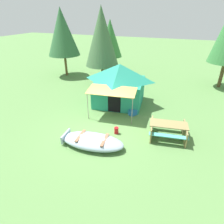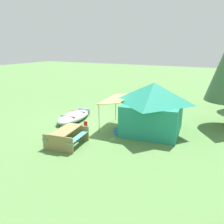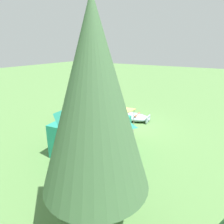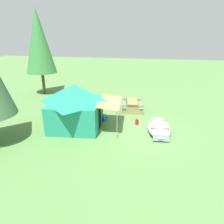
{
  "view_description": "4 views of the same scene",
  "coord_description": "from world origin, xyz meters",
  "px_view_note": "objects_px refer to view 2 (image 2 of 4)",
  "views": [
    {
      "loc": [
        3.63,
        -7.51,
        5.39
      ],
      "look_at": [
        0.38,
        0.73,
        0.75
      ],
      "focal_mm": 30.81,
      "sensor_mm": 36.0,
      "label": 1
    },
    {
      "loc": [
        11.25,
        7.19,
        4.41
      ],
      "look_at": [
        0.14,
        1.25,
        0.85
      ],
      "focal_mm": 38.36,
      "sensor_mm": 36.0,
      "label": 2
    },
    {
      "loc": [
        -5.47,
        10.32,
        4.83
      ],
      "look_at": [
        0.49,
        0.54,
        1.02
      ],
      "focal_mm": 32.19,
      "sensor_mm": 36.0,
      "label": 3
    },
    {
      "loc": [
        -10.66,
        -1.07,
        5.09
      ],
      "look_at": [
        -0.01,
        1.35,
        1.04
      ],
      "focal_mm": 32.91,
      "sensor_mm": 36.0,
      "label": 4
    }
  ],
  "objects_px": {
    "canvas_cabin_tent": "(153,107)",
    "picnic_table": "(67,135)",
    "fuel_can": "(86,124)",
    "cooler_box": "(119,132)",
    "beached_rowboat": "(74,117)"
  },
  "relations": [
    {
      "from": "cooler_box",
      "to": "beached_rowboat",
      "type": "bearing_deg",
      "value": -104.36
    },
    {
      "from": "cooler_box",
      "to": "fuel_can",
      "type": "xyz_separation_m",
      "value": [
        -0.23,
        -2.18,
        0.01
      ]
    },
    {
      "from": "beached_rowboat",
      "to": "canvas_cabin_tent",
      "type": "relative_size",
      "value": 0.68
    },
    {
      "from": "beached_rowboat",
      "to": "cooler_box",
      "type": "bearing_deg",
      "value": 75.64
    },
    {
      "from": "beached_rowboat",
      "to": "cooler_box",
      "type": "relative_size",
      "value": 6.25
    },
    {
      "from": "beached_rowboat",
      "to": "canvas_cabin_tent",
      "type": "xyz_separation_m",
      "value": [
        -0.42,
        4.77,
        1.09
      ]
    },
    {
      "from": "canvas_cabin_tent",
      "to": "cooler_box",
      "type": "relative_size",
      "value": 9.23
    },
    {
      "from": "canvas_cabin_tent",
      "to": "picnic_table",
      "type": "bearing_deg",
      "value": -39.33
    },
    {
      "from": "canvas_cabin_tent",
      "to": "fuel_can",
      "type": "relative_size",
      "value": 12.91
    },
    {
      "from": "canvas_cabin_tent",
      "to": "picnic_table",
      "type": "xyz_separation_m",
      "value": [
        3.47,
        -2.84,
        -0.87
      ]
    },
    {
      "from": "beached_rowboat",
      "to": "canvas_cabin_tent",
      "type": "distance_m",
      "value": 4.91
    },
    {
      "from": "canvas_cabin_tent",
      "to": "cooler_box",
      "type": "xyz_separation_m",
      "value": [
        1.32,
        -1.27,
        -1.18
      ]
    },
    {
      "from": "fuel_can",
      "to": "cooler_box",
      "type": "bearing_deg",
      "value": 83.97
    },
    {
      "from": "canvas_cabin_tent",
      "to": "picnic_table",
      "type": "height_order",
      "value": "canvas_cabin_tent"
    },
    {
      "from": "beached_rowboat",
      "to": "picnic_table",
      "type": "xyz_separation_m",
      "value": [
        3.05,
        1.92,
        0.22
      ]
    }
  ]
}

